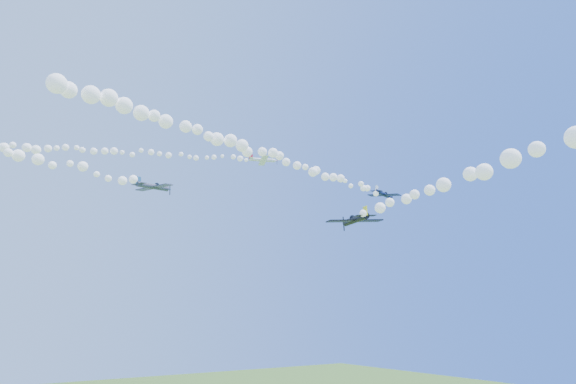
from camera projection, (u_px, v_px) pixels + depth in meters
plane_white at (263, 160)px, 101.00m from camera, size 6.11×6.47×1.88m
smoke_trail_white at (85, 150)px, 94.09m from camera, size 61.79×27.21×2.70m
plane_navy at (384, 194)px, 101.41m from camera, size 7.02×7.44×2.48m
smoke_trail_navy at (265, 154)px, 75.57m from camera, size 65.57×18.01×2.78m
plane_grey at (154, 187)px, 78.93m from camera, size 7.20×7.63×1.97m
plane_black at (355, 220)px, 67.56m from camera, size 8.34×7.88×2.21m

